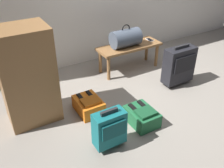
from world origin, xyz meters
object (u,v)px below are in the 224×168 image
Objects in this scene: suitcase_upright_charcoal at (179,65)px; side_cabinet at (27,76)px; cell_phone at (150,40)px; backpack_green at (142,116)px; bench at (129,49)px; duffel_bag_slate at (126,38)px; suitcase_small_teal at (110,128)px; backpack_orange at (89,105)px.

side_cabinet is (-1.97, 0.29, 0.25)m from suitcase_upright_charcoal.
backpack_green is at bearing -129.98° from cell_phone.
cell_phone is at bearing 2.22° from bench.
backpack_green is (-1.00, -1.19, -0.31)m from cell_phone.
suitcase_upright_charcoal is 1.07m from backpack_green.
duffel_bag_slate is 0.74× the size of suitcase_upright_charcoal.
suitcase_small_teal is at bearing -157.97° from suitcase_upright_charcoal.
suitcase_upright_charcoal reaches higher than suitcase_small_teal.
suitcase_upright_charcoal is at bearing -2.15° from backpack_orange.
suitcase_small_teal is at bearing -58.88° from side_cabinet.
suitcase_upright_charcoal is at bearing -8.23° from side_cabinet.
cell_phone is 2.02m from suitcase_small_teal.
duffel_bag_slate is 0.49m from cell_phone.
side_cabinet reaches higher than backpack_orange.
suitcase_upright_charcoal is 1.56× the size of backpack_green.
duffel_bag_slate is at bearing -178.13° from cell_phone.
duffel_bag_slate is at bearing 119.49° from suitcase_upright_charcoal.
backpack_green is (-0.60, -1.18, -0.25)m from bench.
side_cabinet reaches higher than bench.
duffel_bag_slate is 0.87m from suitcase_upright_charcoal.
suitcase_small_teal is (-1.11, -1.32, -0.10)m from bench.
bench is 1.26m from backpack_orange.
bench is at bearing 50.00° from suitcase_small_teal.
backpack_orange is 1.00× the size of backpack_green.
bench is 1.70m from side_cabinet.
cell_phone reaches higher than backpack_green.
duffel_bag_slate reaches higher than suitcase_upright_charcoal.
suitcase_upright_charcoal is at bearing -94.35° from cell_phone.
suitcase_upright_charcoal reaches higher than backpack_orange.
bench is 2.27× the size of duffel_bag_slate.
cell_phone is 1.62m from backpack_orange.
bench is at bearing 33.39° from backpack_orange.
duffel_bag_slate is 1.16× the size of backpack_green.
backpack_green is (0.43, -0.50, 0.00)m from backpack_orange.
side_cabinet reaches higher than backpack_green.
suitcase_small_teal is at bearing -128.06° from duffel_bag_slate.
backpack_orange is at bearing -154.04° from cell_phone.
bench is 0.21m from duffel_bag_slate.
backpack_green is 1.34m from side_cabinet.
suitcase_small_teal is 1.21× the size of backpack_green.
suitcase_upright_charcoal is (0.41, -0.73, -0.23)m from duffel_bag_slate.
bench is 1.35m from backpack_green.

